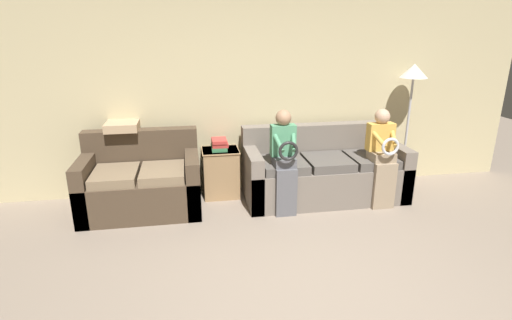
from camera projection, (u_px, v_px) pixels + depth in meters
name	position (u px, v px, depth m)	size (l,w,h in m)	color
wall_back	(260.00, 97.00, 5.34)	(7.39, 0.06, 2.55)	#C6B789
couch_main	(323.00, 172.00, 5.26)	(2.07, 0.87, 0.93)	#70665B
couch_side	(142.00, 183.00, 4.88)	(1.40, 0.89, 0.95)	#473828
child_left_seated	(284.00, 157.00, 4.72)	(0.30, 0.38, 1.25)	#56565B
child_right_seated	(382.00, 154.00, 4.92)	(0.33, 0.38, 1.22)	gray
side_shelf	(221.00, 172.00, 5.30)	(0.48, 0.41, 0.64)	#9E7A51
book_stack	(219.00, 144.00, 5.18)	(0.21, 0.29, 0.15)	#3D8451
floor_lamp	(413.00, 82.00, 5.34)	(0.36, 0.36, 1.70)	#2D2B28
throw_pillow	(122.00, 126.00, 4.93)	(0.39, 0.39, 0.10)	tan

